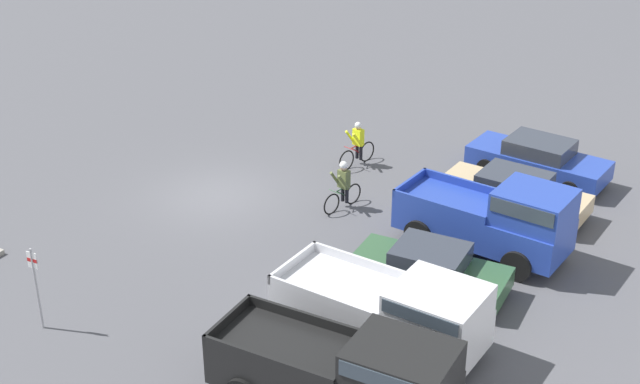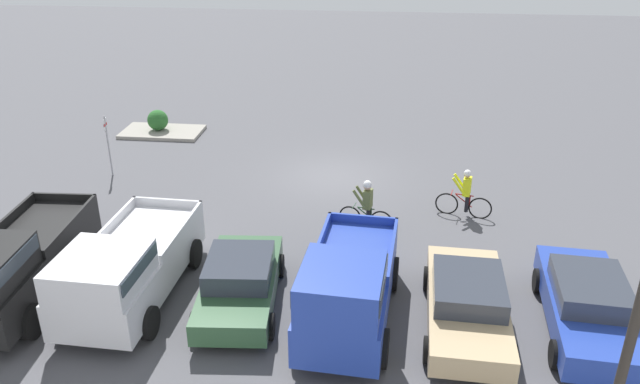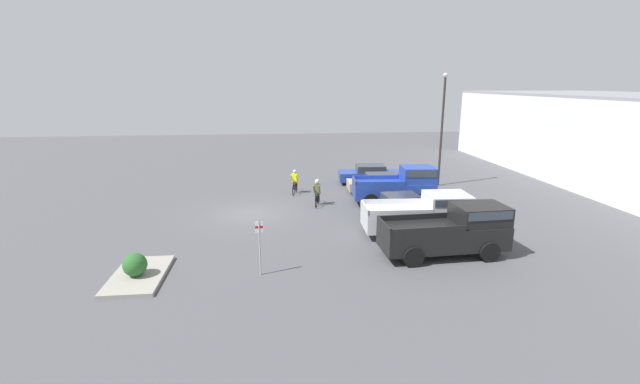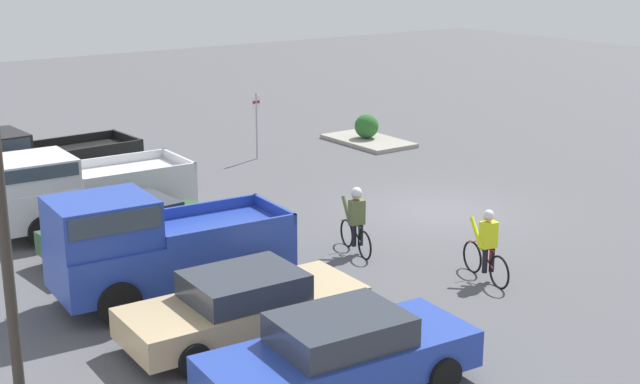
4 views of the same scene
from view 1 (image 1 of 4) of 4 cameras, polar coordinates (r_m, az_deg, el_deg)
name	(u,v)px [view 1 (image 1 of 4)]	position (r m, az deg, el deg)	size (l,w,h in m)	color
ground_plane	(217,195)	(29.66, -6.62, -0.22)	(80.00, 80.00, 0.00)	#4C4C51
sedan_0	(538,159)	(31.26, 13.80, 2.06)	(2.21, 4.81, 1.41)	#233D9E
sedan_1	(514,193)	(28.81, 12.28, -0.04)	(2.15, 4.70, 1.32)	tan
pickup_truck_0	(498,218)	(26.01, 11.31, -1.62)	(2.39, 5.12, 2.35)	#233D9E
sedan_2	(430,269)	(24.28, 7.03, -4.92)	(2.23, 4.35, 1.33)	#2D5133
pickup_truck_1	(394,310)	(21.77, 4.76, -7.56)	(2.43, 5.27, 2.07)	silver
pickup_truck_2	(349,373)	(19.61, 1.89, -11.52)	(2.36, 5.55, 2.24)	black
cyclist_0	(343,184)	(28.29, 1.49, 0.49)	(1.70, 0.54, 1.67)	black
cyclist_1	(357,144)	(31.33, 2.41, 3.08)	(1.80, 0.55, 1.66)	black
fire_lane_sign	(35,281)	(23.31, -17.75, -5.43)	(0.06, 0.30, 2.32)	#9E9EA3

